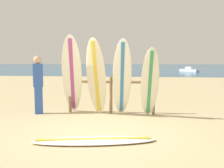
% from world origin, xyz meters
% --- Properties ---
extents(ground_plane, '(120.00, 120.00, 0.00)m').
position_xyz_m(ground_plane, '(0.00, 0.00, 0.00)').
color(ground_plane, tan).
extents(ocean_water, '(120.00, 80.00, 0.01)m').
position_xyz_m(ocean_water, '(0.00, 58.00, 0.00)').
color(ocean_water, navy).
rests_on(ocean_water, ground).
extents(surfboard_rack, '(2.59, 0.09, 1.09)m').
position_xyz_m(surfboard_rack, '(-0.00, 1.91, 0.70)').
color(surfboard_rack, olive).
rests_on(surfboard_rack, ground).
extents(surfboard_leaning_far_left, '(0.77, 1.19, 2.25)m').
position_xyz_m(surfboard_leaning_far_left, '(-1.09, 1.63, 1.13)').
color(surfboard_leaning_far_left, white).
rests_on(surfboard_leaning_far_left, ground).
extents(surfboard_leaning_left, '(0.65, 0.72, 2.18)m').
position_xyz_m(surfboard_leaning_left, '(-0.37, 1.59, 1.09)').
color(surfboard_leaning_left, beige).
rests_on(surfboard_leaning_left, ground).
extents(surfboard_leaning_center_left, '(0.64, 1.06, 2.13)m').
position_xyz_m(surfboard_leaning_center_left, '(0.36, 1.53, 1.07)').
color(surfboard_leaning_center_left, white).
rests_on(surfboard_leaning_center_left, ground).
extents(surfboard_leaning_center, '(0.56, 0.84, 1.91)m').
position_xyz_m(surfboard_leaning_center, '(1.11, 1.49, 0.95)').
color(surfboard_leaning_center, silver).
rests_on(surfboard_leaning_center, ground).
extents(surfboard_lying_on_sand, '(2.44, 0.95, 0.08)m').
position_xyz_m(surfboard_lying_on_sand, '(-0.01, -0.64, 0.04)').
color(surfboard_lying_on_sand, white).
rests_on(surfboard_lying_on_sand, ground).
extents(beachgoer_standing, '(0.32, 0.26, 1.70)m').
position_xyz_m(beachgoer_standing, '(-2.10, 1.61, 0.94)').
color(beachgoer_standing, '#3359B2').
rests_on(beachgoer_standing, ground).
extents(small_boat_offshore, '(2.45, 2.52, 0.71)m').
position_xyz_m(small_boat_offshore, '(7.63, 29.70, 0.26)').
color(small_boat_offshore, silver).
rests_on(small_boat_offshore, ocean_water).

